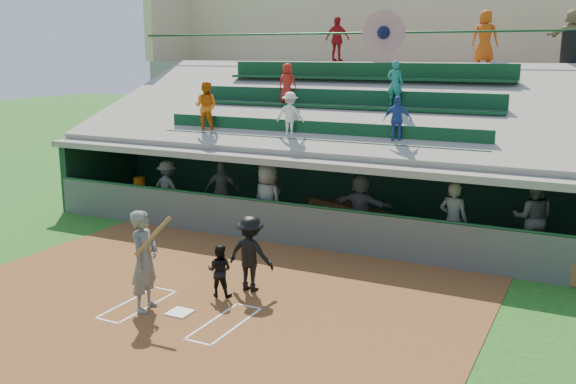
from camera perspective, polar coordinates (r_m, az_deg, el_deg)
The scene contains 23 objects.
ground at distance 12.82m, azimuth -9.59°, elevation -10.67°, with size 100.00×100.00×0.00m, color #1E5818.
dirt_slab at distance 13.19m, azimuth -8.30°, elevation -9.90°, with size 11.00×9.00×0.02m, color brown.
home_plate at distance 12.81m, azimuth -9.60°, elevation -10.52°, with size 0.43×0.43×0.03m, color white.
batters_box_chalk at distance 12.81m, azimuth -9.60°, elevation -10.57°, with size 2.65×1.85×0.01m.
dugout_floor at distance 18.37m, azimuth 2.86°, elevation -3.30°, with size 16.00×3.50×0.04m, color #99968B.
concourse_slab at distance 24.17m, azimuth 9.40°, elevation 5.86°, with size 20.00×3.00×4.60m, color gray.
grandstand at distance 21.37m, azimuth 6.99°, elevation 4.98°, with size 20.40×10.40×7.80m.
batter_at_plate at distance 12.78m, azimuth -12.63°, elevation -5.96°, with size 0.93×0.82×2.00m.
catcher at distance 13.38m, azimuth -6.11°, elevation -6.96°, with size 0.53×0.41×1.09m, color black.
home_umpire at distance 13.56m, azimuth -3.36°, elevation -5.48°, with size 1.04×0.60×1.61m, color black.
dugout_bench at distance 19.39m, azimuth 5.00°, elevation -1.70°, with size 15.92×0.48×0.48m, color brown.
white_table at distance 21.18m, azimuth -12.99°, elevation -0.54°, with size 0.73×0.55×0.64m, color white.
water_cooler at distance 21.06m, azimuth -13.08°, elevation 0.78°, with size 0.36×0.36×0.36m, color orange.
dugout_player_a at distance 19.97m, azimuth -10.64°, elevation 0.34°, with size 1.09×0.63×1.69m, color #5D5F5A.
dugout_player_b at distance 19.29m, azimuth -5.86°, elevation 0.14°, with size 1.02×0.43×1.74m, color #595B56.
dugout_player_c at distance 17.34m, azimuth -1.83°, elevation -0.76°, with size 0.98×0.64×2.00m, color #555752.
dugout_player_d at distance 17.27m, azimuth 6.48°, elevation -1.28°, with size 1.64×0.52×1.77m, color #5A5D58.
dugout_player_e at distance 15.94m, azimuth 14.46°, elevation -2.49°, with size 0.70×0.46×1.91m, color #545651.
dugout_player_f at distance 16.62m, azimuth 20.92°, elevation -2.18°, with size 0.97×0.76×1.99m, color #5B5D58.
trash_bin at distance 21.73m, azimuth 23.95°, elevation 11.66°, with size 0.66×0.66×0.99m, color black.
concourse_staff_a at distance 24.26m, azimuth 4.42°, elevation 13.38°, with size 0.95×0.40×1.63m, color #A81317.
concourse_staff_b at distance 22.38m, azimuth 17.11°, elevation 13.06°, with size 0.83×0.54×1.70m, color #C7470B.
concourse_staff_c at distance 22.66m, azimuth 23.88°, elevation 12.53°, with size 1.57×0.50×1.69m, color tan.
Camera 1 is at (7.07, -9.46, 4.99)m, focal length 40.00 mm.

